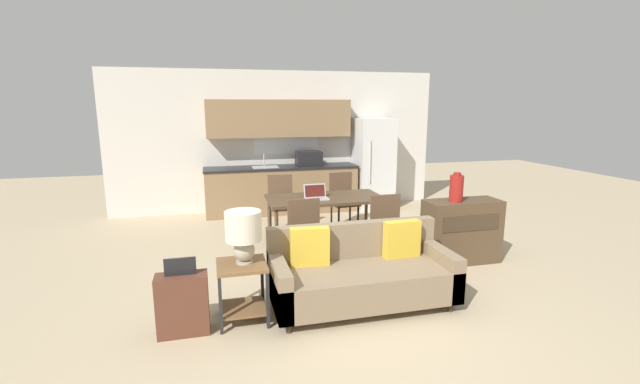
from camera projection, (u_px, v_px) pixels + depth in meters
The scene contains 16 objects.
ground_plane at pixel (353, 314), 4.28m from camera, with size 20.00×20.00×0.00m, color tan.
wall_back at pixel (278, 141), 8.40m from camera, with size 6.40×0.07×2.70m.
kitchen_counter at pixel (282, 169), 8.22m from camera, with size 2.91×0.65×2.15m.
refrigerator at pixel (373, 164), 8.56m from camera, with size 0.70×0.73×1.80m.
dining_table at pixel (325, 201), 6.19m from camera, with size 1.67×0.86×0.74m.
couch at pixel (360, 273), 4.45m from camera, with size 1.86×0.80×0.83m.
side_table at pixel (242, 282), 4.09m from camera, with size 0.47×0.47×0.58m.
table_lamp at pixel (243, 231), 4.01m from camera, with size 0.34×0.34×0.51m.
credenza at pixel (461, 231), 5.64m from camera, with size 1.00×0.42×0.83m.
vase at pixel (456, 188), 5.48m from camera, with size 0.17×0.17×0.38m.
dining_chair_far_right at pixel (343, 198), 7.12m from camera, with size 0.45×0.45×0.94m.
dining_chair_near_left at pixel (301, 230), 5.33m from camera, with size 0.44×0.44×0.94m.
dining_chair_near_right at pixel (381, 224), 5.58m from camera, with size 0.43×0.43×0.94m.
dining_chair_far_left at pixel (281, 202), 6.88m from camera, with size 0.47×0.47×0.94m.
laptop at pixel (316, 195), 6.08m from camera, with size 0.33×0.26×0.20m.
suitcase at pixel (183, 304), 3.87m from camera, with size 0.46×0.22×0.73m.
Camera 1 is at (-1.30, -3.74, 2.06)m, focal length 24.00 mm.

